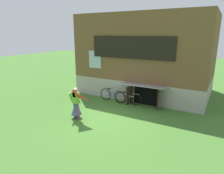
% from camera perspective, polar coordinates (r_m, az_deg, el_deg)
% --- Properties ---
extents(ground_plane, '(60.00, 60.00, 0.00)m').
position_cam_1_polar(ground_plane, '(9.94, -2.26, -9.11)').
color(ground_plane, '#3D6B28').
extents(log_house, '(8.32, 6.51, 5.24)m').
position_cam_1_polar(log_house, '(14.29, 9.95, 9.01)').
color(log_house, '#9E998E').
rests_on(log_house, ground_plane).
extents(person, '(0.61, 0.52, 1.55)m').
position_cam_1_polar(person, '(9.98, -10.15, -5.22)').
color(person, '#474C75').
rests_on(person, ground_plane).
extents(kite, '(0.83, 0.79, 1.49)m').
position_cam_1_polar(kite, '(9.27, -10.73, -3.13)').
color(kite, red).
rests_on(kite, ground_plane).
extents(bicycle_silver, '(1.58, 0.23, 0.72)m').
position_cam_1_polar(bicycle_silver, '(11.90, 4.56, -3.19)').
color(bicycle_silver, black).
rests_on(bicycle_silver, ground_plane).
extents(bicycle_blue, '(1.77, 0.16, 0.80)m').
position_cam_1_polar(bicycle_blue, '(12.26, 0.11, -2.42)').
color(bicycle_blue, black).
rests_on(bicycle_blue, ground_plane).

